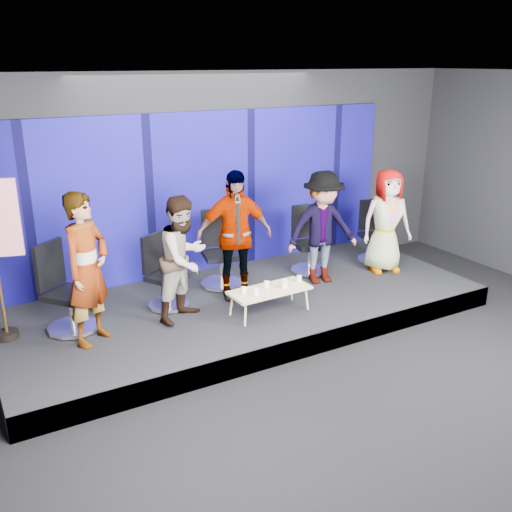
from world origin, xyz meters
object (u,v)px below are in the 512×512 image
(mug_c, at_px, (267,284))
(chair_d, at_px, (308,250))
(mug_a, at_px, (244,290))
(chair_b, at_px, (165,284))
(mug_e, at_px, (299,279))
(chair_e, at_px, (374,241))
(mug_b, at_px, (256,292))
(panelist_e, at_px, (386,221))
(coffee_table, at_px, (270,291))
(panelist_b, at_px, (184,258))
(flag_stand, at_px, (4,252))
(panelist_a, at_px, (87,269))
(panelist_d, at_px, (322,228))
(mug_d, at_px, (284,284))
(chair_a, at_px, (66,302))
(panelist_c, at_px, (234,235))
(chair_c, at_px, (220,261))

(mug_c, bearing_deg, chair_d, 36.43)
(mug_a, xyz_separation_m, mug_c, (0.38, 0.03, 0.00))
(chair_b, bearing_deg, mug_e, -56.41)
(chair_e, bearing_deg, mug_b, -144.07)
(chair_e, relative_size, panelist_e, 0.62)
(chair_b, xyz_separation_m, mug_e, (1.70, -0.89, 0.05))
(coffee_table, bearing_deg, panelist_b, 158.06)
(chair_e, distance_m, flag_stand, 5.97)
(coffee_table, bearing_deg, chair_e, 20.08)
(panelist_b, distance_m, mug_a, 0.92)
(panelist_a, distance_m, mug_b, 2.21)
(chair_d, height_order, coffee_table, chair_d)
(panelist_d, distance_m, mug_b, 1.80)
(mug_a, bearing_deg, coffee_table, -5.56)
(panelist_e, distance_m, mug_a, 3.00)
(chair_d, height_order, panelist_e, panelist_e)
(mug_a, bearing_deg, mug_b, -45.94)
(flag_stand, bearing_deg, panelist_a, -18.05)
(mug_a, height_order, mug_e, mug_a)
(coffee_table, distance_m, mug_d, 0.23)
(panelist_e, bearing_deg, mug_d, -150.18)
(chair_a, relative_size, chair_d, 1.08)
(mug_c, distance_m, mug_e, 0.52)
(panelist_e, bearing_deg, panelist_c, -169.27)
(panelist_b, xyz_separation_m, mug_a, (0.69, -0.40, -0.46))
(chair_e, height_order, mug_b, chair_e)
(panelist_a, xyz_separation_m, mug_b, (2.09, -0.45, -0.56))
(mug_e, bearing_deg, chair_b, 152.43)
(chair_a, bearing_deg, chair_c, -27.91)
(mug_c, relative_size, mug_e, 1.08)
(panelist_e, distance_m, mug_b, 2.90)
(mug_a, distance_m, mug_d, 0.60)
(chair_a, distance_m, mug_b, 2.47)
(mug_d, bearing_deg, panelist_e, 13.81)
(chair_b, xyz_separation_m, mug_c, (1.18, -0.86, 0.05))
(chair_a, bearing_deg, panelist_a, -104.44)
(panelist_c, distance_m, chair_e, 2.93)
(chair_d, relative_size, mug_d, 10.15)
(chair_c, bearing_deg, chair_b, -148.30)
(chair_d, bearing_deg, panelist_b, -153.75)
(mug_c, bearing_deg, chair_e, 18.78)
(chair_a, height_order, mug_b, chair_a)
(panelist_d, bearing_deg, panelist_a, -165.15)
(panelist_e, bearing_deg, chair_c, -179.87)
(panelist_a, distance_m, flag_stand, 1.04)
(panelist_d, distance_m, panelist_e, 1.22)
(chair_a, bearing_deg, mug_d, -55.99)
(panelist_b, distance_m, mug_c, 1.22)
(panelist_b, distance_m, mug_d, 1.44)
(panelist_d, height_order, panelist_e, panelist_d)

